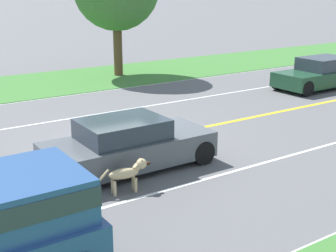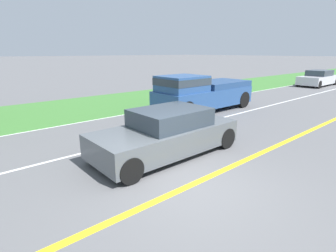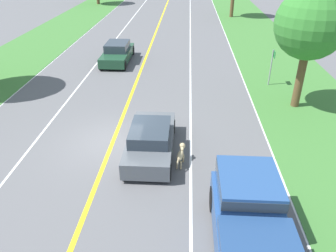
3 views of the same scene
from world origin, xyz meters
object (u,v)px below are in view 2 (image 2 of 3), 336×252
pickup_truck (201,92)px  car_trailing_near (318,78)px  ego_car (167,133)px  dog (158,125)px

pickup_truck → car_trailing_near: 15.69m
car_trailing_near → pickup_truck: bearing=90.9°
ego_car → pickup_truck: pickup_truck is taller
dog → pickup_truck: (2.06, -4.45, 0.47)m
dog → car_trailing_near: 20.27m
pickup_truck → dog: bearing=114.8°
car_trailing_near → dog: bearing=96.5°
ego_car → car_trailing_near: size_ratio=0.93×
ego_car → pickup_truck: bearing=-57.0°
pickup_truck → car_trailing_near: (0.23, -15.69, -0.31)m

